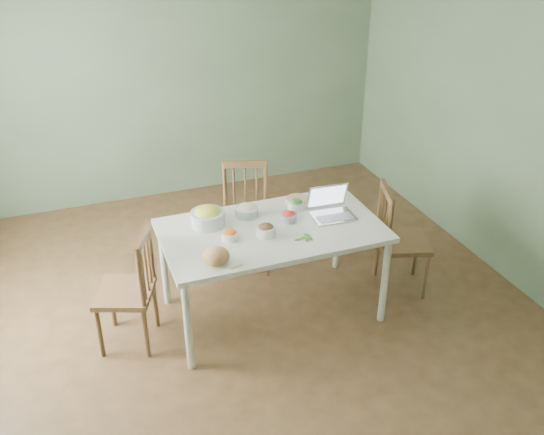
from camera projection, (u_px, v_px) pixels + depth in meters
name	position (u px, v px, depth m)	size (l,w,h in m)	color
floor	(242.00, 307.00, 5.27)	(5.00, 5.00, 0.00)	#412D18
wall_back	(170.00, 83.00, 6.67)	(5.00, 0.00, 2.70)	#50664C
wall_front	(412.00, 389.00, 2.56)	(5.00, 0.00, 2.70)	#50664C
wall_right	(500.00, 128.00, 5.38)	(0.00, 5.00, 2.70)	#50664C
dining_table	(272.00, 271.00, 5.02)	(1.79, 1.01, 0.84)	white
chair_far	(246.00, 219.00, 5.61)	(0.46, 0.43, 1.03)	brown
chair_left	(124.00, 290.00, 4.63)	(0.45, 0.43, 1.01)	brown
chair_right	(404.00, 239.00, 5.30)	(0.45, 0.43, 1.02)	brown
bread_boule	(216.00, 256.00, 4.33)	(0.20, 0.20, 0.13)	#A06D47
butter_stick	(236.00, 266.00, 4.31)	(0.10, 0.03, 0.03)	#F1EAC7
bowl_squash	(208.00, 216.00, 4.83)	(0.28, 0.28, 0.16)	#D2D646
bowl_carrot	(230.00, 235.00, 4.65)	(0.14, 0.14, 0.08)	orange
bowl_onion	(247.00, 210.00, 4.97)	(0.19, 0.19, 0.10)	beige
bowl_mushroom	(266.00, 230.00, 4.69)	(0.15, 0.15, 0.10)	#402617
bowl_redpep	(289.00, 216.00, 4.91)	(0.14, 0.14, 0.08)	red
bowl_broccoli	(296.00, 204.00, 5.10)	(0.14, 0.14, 0.09)	#226022
flatbread	(298.00, 199.00, 5.25)	(0.21, 0.21, 0.02)	beige
basil_bunch	(303.00, 238.00, 4.66)	(0.18, 0.18, 0.02)	#244C1D
laptop	(334.00, 205.00, 4.92)	(0.35, 0.31, 0.24)	silver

